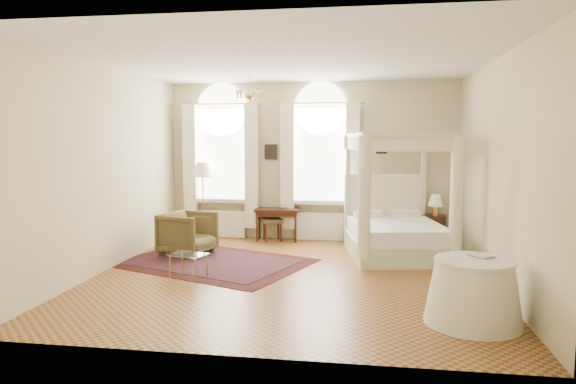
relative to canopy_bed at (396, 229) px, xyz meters
name	(u,v)px	position (x,y,z in m)	size (l,w,h in m)	color
ground	(290,276)	(-1.70, -1.64, -0.51)	(6.00, 6.00, 0.00)	#A15E2E
room_walls	(290,149)	(-1.70, -1.64, 1.47)	(6.00, 6.00, 6.00)	beige
window_left	(222,169)	(-3.60, 1.23, 0.98)	(1.62, 0.27, 3.29)	white
window_right	(320,170)	(-1.50, 1.23, 0.98)	(1.62, 0.27, 3.29)	white
chandelier	(250,94)	(-2.60, -0.44, 2.40)	(0.51, 0.45, 0.50)	gold
wall_pictures	(315,150)	(-1.61, 1.33, 1.38)	(2.54, 0.03, 0.39)	black
canopy_bed	(396,229)	(0.00, 0.00, 0.00)	(2.00, 2.31, 2.23)	beige
nightstand	(433,230)	(0.80, 1.06, -0.20)	(0.43, 0.39, 0.62)	#35180E
nightstand_lamp	(435,202)	(0.81, 1.00, 0.38)	(0.28, 0.28, 0.41)	gold
writing_desk	(277,213)	(-2.37, 1.06, 0.08)	(0.93, 0.52, 0.68)	#35180E
laptop	(280,208)	(-2.31, 1.05, 0.19)	(0.29, 0.19, 0.02)	black
stool	(272,222)	(-2.47, 1.06, -0.11)	(0.52, 0.52, 0.47)	#473A1E
armchair	(188,233)	(-3.79, -0.42, -0.11)	(0.84, 0.86, 0.78)	#4C4220
coffee_table	(188,256)	(-3.24, -1.95, -0.17)	(0.63, 0.52, 0.37)	white
floor_lamp	(203,173)	(-3.96, 1.06, 0.89)	(0.42, 0.42, 1.64)	gold
oriental_rug	(213,262)	(-3.15, -0.97, -0.50)	(3.69, 3.19, 0.01)	#451210
side_table	(473,292)	(0.68, -3.34, -0.14)	(1.11, 1.11, 0.75)	white
book	(475,257)	(0.71, -3.24, 0.26)	(0.20, 0.26, 0.02)	black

